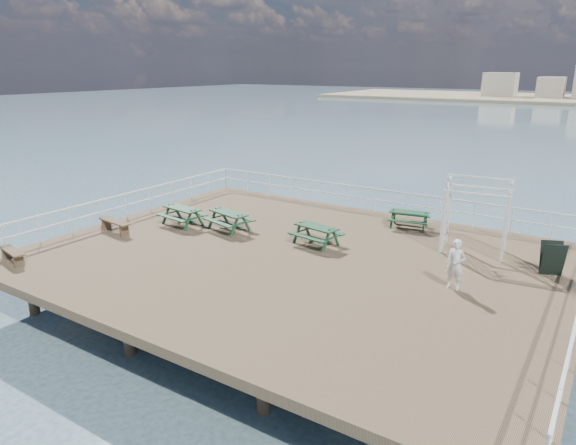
# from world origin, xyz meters

# --- Properties ---
(ground) EXTENTS (18.00, 14.00, 0.30)m
(ground) POSITION_xyz_m (0.00, 0.00, -0.15)
(ground) COLOR brown
(ground) RESTS_ON ground
(railing) EXTENTS (17.77, 13.76, 1.10)m
(railing) POSITION_xyz_m (-0.07, 2.57, 0.87)
(railing) COLOR silver
(railing) RESTS_ON ground
(picnic_table_a) EXTENTS (1.92, 1.63, 0.85)m
(picnic_table_a) POSITION_xyz_m (-5.97, 0.52, 0.54)
(picnic_table_a) COLOR #153C24
(picnic_table_a) RESTS_ON ground
(picnic_table_b) EXTENTS (1.78, 1.53, 0.77)m
(picnic_table_b) POSITION_xyz_m (2.18, 5.36, 0.49)
(picnic_table_b) COLOR #153C24
(picnic_table_b) RESTS_ON ground
(picnic_table_c) EXTENTS (1.90, 1.63, 0.82)m
(picnic_table_c) POSITION_xyz_m (0.01, 1.42, 0.53)
(picnic_table_c) COLOR #153C24
(picnic_table_c) RESTS_ON ground
(picnic_table_d) EXTENTS (2.05, 1.80, 0.86)m
(picnic_table_d) POSITION_xyz_m (-3.88, 1.04, 0.55)
(picnic_table_d) COLOR #153C24
(picnic_table_d) RESTS_ON ground
(flat_bench_near) EXTENTS (1.77, 0.64, 0.50)m
(flat_bench_near) POSITION_xyz_m (-7.50, -1.73, 0.37)
(flat_bench_near) COLOR brown
(flat_bench_near) RESTS_ON ground
(flat_bench_far) EXTENTS (1.56, 0.65, 0.44)m
(flat_bench_far) POSITION_xyz_m (-7.80, -5.80, 0.33)
(flat_bench_far) COLOR brown
(flat_bench_far) RESTS_ON ground
(trellis_arbor) EXTENTS (2.35, 1.42, 2.78)m
(trellis_arbor) POSITION_xyz_m (5.15, 3.77, 1.23)
(trellis_arbor) COLOR silver
(trellis_arbor) RESTS_ON ground
(sandwich_board) EXTENTS (0.82, 0.74, 1.11)m
(sandwich_board) POSITION_xyz_m (7.80, 2.98, 0.54)
(sandwich_board) COLOR black
(sandwich_board) RESTS_ON ground
(person) EXTENTS (0.58, 0.40, 1.55)m
(person) POSITION_xyz_m (5.49, 0.21, 0.77)
(person) COLOR silver
(person) RESTS_ON ground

